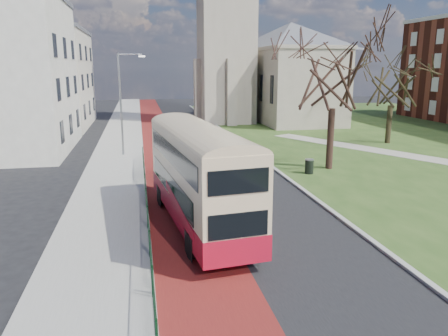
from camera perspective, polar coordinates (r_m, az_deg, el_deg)
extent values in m
plane|color=black|center=(19.31, -0.91, -8.48)|extent=(160.00, 160.00, 0.00)
cube|color=black|center=(38.62, -3.97, 2.51)|extent=(9.00, 120.00, 0.01)
cube|color=#591414|center=(38.39, -7.98, 2.35)|extent=(3.40, 120.00, 0.01)
cube|color=gray|center=(38.37, -13.65, 2.18)|extent=(4.00, 120.00, 0.12)
cube|color=#999993|center=(38.33, -10.67, 2.32)|extent=(0.25, 120.00, 0.13)
cube|color=#999993|center=(41.34, 2.02, 3.33)|extent=(0.25, 80.00, 0.13)
cube|color=#2C491A|center=(49.74, 25.01, 3.72)|extent=(40.00, 80.00, 0.04)
cylinder|color=#0B3217|center=(22.49, -10.16, -2.58)|extent=(0.04, 24.00, 0.04)
cylinder|color=#0B3217|center=(22.77, -10.07, -4.88)|extent=(0.04, 24.00, 0.04)
cube|color=gray|center=(56.99, 0.26, 18.07)|extent=(6.50, 6.50, 24.00)
cube|color=gray|center=(59.10, 8.50, 10.48)|extent=(9.00, 18.00, 9.00)
pyramid|color=#565960|center=(59.29, 8.78, 18.32)|extent=(9.00, 18.00, 3.60)
cube|color=beige|center=(41.14, -26.86, 10.56)|extent=(10.00, 14.00, 12.50)
cube|color=beige|center=(56.74, -22.50, 10.55)|extent=(10.00, 16.00, 11.00)
cube|color=#565960|center=(56.87, -23.02, 16.33)|extent=(10.30, 16.30, 0.50)
cylinder|color=gray|center=(35.82, -13.33, 8.01)|extent=(0.16, 0.16, 8.00)
cylinder|color=gray|center=(35.69, -12.18, 14.32)|extent=(1.80, 0.10, 0.10)
cube|color=silver|center=(35.68, -10.68, 14.15)|extent=(0.50, 0.18, 0.12)
cube|color=maroon|center=(19.78, -3.29, -4.93)|extent=(3.67, 10.89, 0.97)
cube|color=#CDB48C|center=(19.27, -3.37, 0.43)|extent=(3.64, 10.84, 2.82)
cube|color=black|center=(19.51, -7.01, -2.13)|extent=(1.06, 8.71, 0.92)
cube|color=black|center=(20.07, -0.17, -1.59)|extent=(1.06, 8.71, 0.92)
cube|color=black|center=(18.90, -6.97, 1.91)|extent=(1.15, 9.56, 0.87)
cube|color=black|center=(19.48, 0.09, 2.34)|extent=(1.15, 9.56, 0.87)
cube|color=black|center=(24.52, -6.41, 1.04)|extent=(2.17, 0.33, 1.02)
cube|color=black|center=(24.26, -6.50, 4.41)|extent=(2.17, 0.33, 0.87)
cube|color=orange|center=(24.18, -6.53, 5.71)|extent=(1.73, 0.30, 0.29)
cylinder|color=black|center=(23.10, -8.22, -3.62)|extent=(0.40, 1.04, 1.01)
cylinder|color=black|center=(23.54, -2.84, -3.18)|extent=(0.40, 1.04, 1.01)
cylinder|color=black|center=(16.78, -4.26, -10.10)|extent=(0.40, 1.04, 1.01)
cylinder|color=black|center=(17.38, 3.02, -9.23)|extent=(0.40, 1.04, 1.01)
cylinder|color=#311E18|center=(31.50, 13.72, 3.73)|extent=(0.54, 0.54, 4.25)
cylinder|color=#2C2516|center=(43.90, 20.73, 5.36)|extent=(0.62, 0.62, 3.53)
cylinder|color=black|center=(29.97, 11.07, 0.16)|extent=(0.70, 0.70, 0.93)
cylinder|color=gray|center=(29.86, 11.11, 1.08)|extent=(0.74, 0.74, 0.06)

